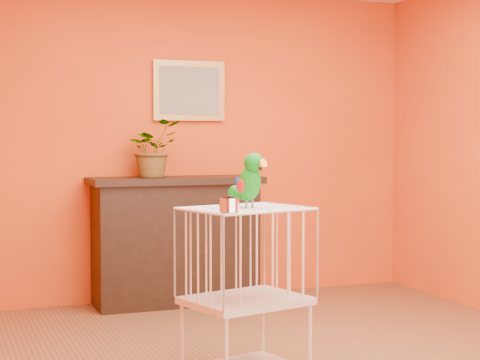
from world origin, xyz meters
name	(u,v)px	position (x,y,z in m)	size (l,w,h in m)	color
room_shell	(302,98)	(0.00, 0.00, 1.58)	(4.50, 4.50, 4.50)	#E95415
console_cabinet	(176,241)	(-0.18, 2.01, 0.52)	(1.40, 0.50, 1.04)	black
potted_plant	(152,155)	(-0.37, 2.04, 1.22)	(0.42, 0.46, 0.36)	#26722D
framed_picture	(189,91)	(0.00, 2.22, 1.75)	(0.62, 0.04, 0.50)	#C09244
birdcage	(246,292)	(-0.40, -0.14, 0.50)	(0.73, 0.63, 0.97)	silver
feed_cup	(229,205)	(-0.59, -0.39, 1.01)	(0.10, 0.10, 0.07)	silver
parrot	(250,180)	(-0.38, -0.14, 1.12)	(0.18, 0.27, 0.31)	#59544C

